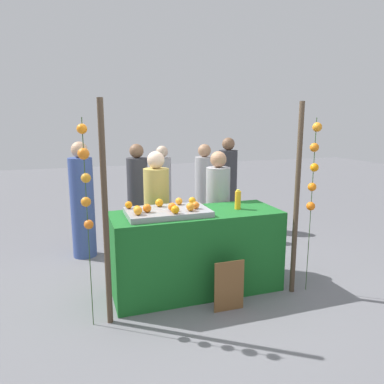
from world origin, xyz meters
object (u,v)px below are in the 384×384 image
object	(u,v)px
vendor_left	(157,218)
vendor_right	(218,214)
orange_1	(172,207)
juice_bottle	(238,200)
chalkboard_sign	(229,286)
orange_0	(192,201)
stall_counter	(196,251)

from	to	relation	value
vendor_left	vendor_right	distance (m)	0.81
orange_1	juice_bottle	bearing A→B (deg)	5.36
vendor_right	juice_bottle	bearing A→B (deg)	-89.10
vendor_left	vendor_right	bearing A→B (deg)	-2.83
juice_bottle	vendor_right	bearing A→B (deg)	90.90
orange_1	chalkboard_sign	world-z (taller)	orange_1
orange_0	vendor_right	distance (m)	0.71
stall_counter	chalkboard_sign	xyz separation A→B (m)	(0.16, -0.56, -0.20)
orange_0	orange_1	size ratio (longest dim) A/B	0.91
stall_counter	juice_bottle	distance (m)	0.76
juice_bottle	vendor_right	distance (m)	0.65
chalkboard_sign	vendor_right	world-z (taller)	vendor_right
stall_counter	orange_0	world-z (taller)	orange_0
stall_counter	chalkboard_sign	world-z (taller)	stall_counter
orange_0	juice_bottle	xyz separation A→B (m)	(0.50, -0.16, 0.01)
stall_counter	orange_0	bearing A→B (deg)	90.57
stall_counter	juice_bottle	size ratio (longest dim) A/B	8.32
chalkboard_sign	stall_counter	bearing A→B (deg)	106.18
orange_0	chalkboard_sign	distance (m)	1.05
juice_bottle	vendor_left	size ratio (longest dim) A/B	0.15
orange_1	vendor_right	world-z (taller)	vendor_right
orange_0	vendor_left	distance (m)	0.63
stall_counter	vendor_right	bearing A→B (deg)	48.29
juice_bottle	stall_counter	bearing A→B (deg)	177.30
vendor_left	orange_0	bearing A→B (deg)	-55.08
juice_bottle	chalkboard_sign	world-z (taller)	juice_bottle
chalkboard_sign	orange_1	bearing A→B (deg)	135.75
juice_bottle	chalkboard_sign	distance (m)	1.00
stall_counter	orange_1	size ratio (longest dim) A/B	21.06
stall_counter	orange_1	world-z (taller)	orange_1
stall_counter	juice_bottle	bearing A→B (deg)	-2.70
juice_bottle	vendor_left	xyz separation A→B (m)	(-0.81, 0.61, -0.31)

